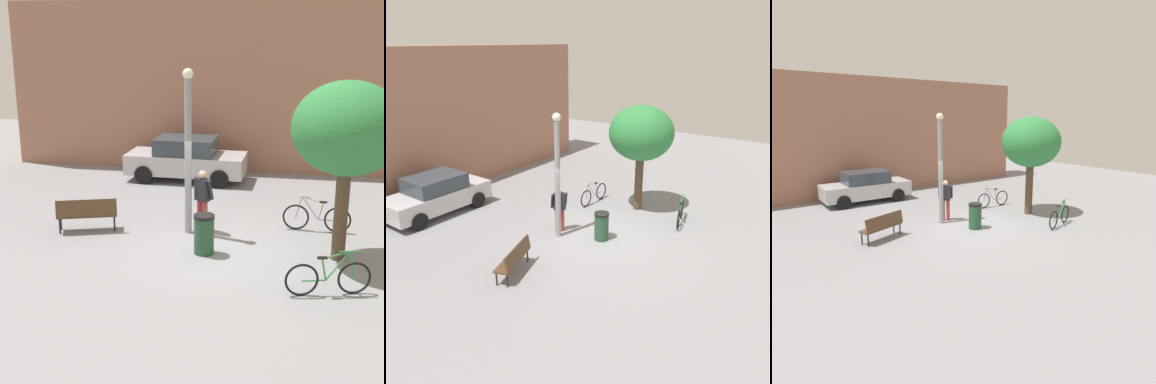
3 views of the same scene
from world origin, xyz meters
The scene contains 10 objects.
ground_plane centered at (0.00, 0.00, 0.00)m, with size 36.00×36.00×0.00m, color gray.
building_facade centered at (0.00, 8.91, 3.13)m, with size 18.21×2.00×6.26m, color #9E6B56.
lamppost centered at (-0.91, 1.16, 2.33)m, with size 0.28×0.28×4.32m.
person_by_lamppost centered at (-0.56, 1.37, 0.97)m, with size 0.61×0.53×1.67m.
park_bench centered at (-3.59, 0.73, 0.55)m, with size 1.67×0.95×0.92m.
plaza_tree centered at (2.92, 0.02, 3.10)m, with size 2.50×2.50×4.20m.
bicycle_silver centered at (2.47, 1.85, 0.38)m, with size 1.81×0.14×0.97m.
bicycle_green centered at (2.59, -1.92, 0.38)m, with size 1.76×0.51×0.97m.
parked_car_silver centered at (-1.96, 6.39, 0.77)m, with size 4.26×1.94×1.55m.
trash_bin centered at (-0.26, -0.20, 0.50)m, with size 0.51×0.51×0.99m.
Camera 1 is at (1.67, -12.57, 5.28)m, focal length 51.81 mm.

